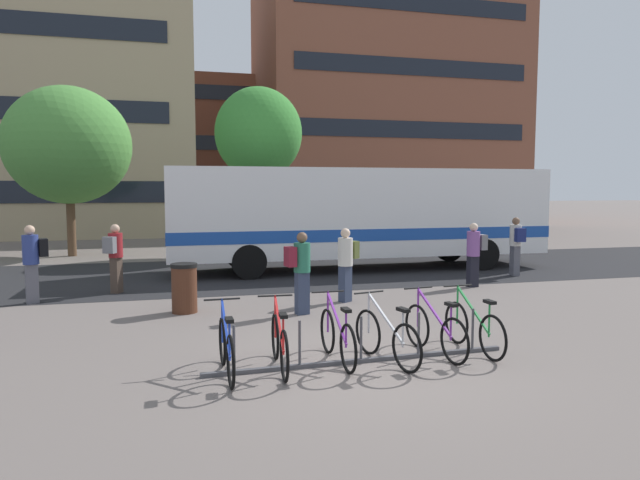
{
  "coord_description": "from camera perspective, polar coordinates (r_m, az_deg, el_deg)",
  "views": [
    {
      "loc": [
        -2.6,
        -7.73,
        2.57
      ],
      "look_at": [
        0.48,
        4.24,
        1.45
      ],
      "focal_mm": 31.7,
      "sensor_mm": 36.0,
      "label": 1
    }
  ],
  "objects": [
    {
      "name": "parked_bicycle_green_5",
      "position": [
        9.33,
        15.26,
        -8.56
      ],
      "size": [
        0.52,
        1.72,
        0.99
      ],
      "rotation": [
        0.0,
        0.0,
        1.63
      ],
      "color": "black",
      "rests_on": "ground"
    },
    {
      "name": "bus_lane_asphalt",
      "position": [
        17.49,
        -5.73,
        -3.29
      ],
      "size": [
        80.0,
        7.2,
        0.01
      ],
      "primitive_type": "cube",
      "color": "#232326",
      "rests_on": "ground"
    },
    {
      "name": "street_tree_0",
      "position": [
        23.66,
        -24.09,
        8.7
      ],
      "size": [
        4.64,
        4.64,
        6.43
      ],
      "color": "brown",
      "rests_on": "ground"
    },
    {
      "name": "parked_bicycle_blue_0",
      "position": [
        7.99,
        -9.44,
        -10.78
      ],
      "size": [
        0.52,
        1.72,
        0.99
      ],
      "rotation": [
        0.0,
        0.0,
        1.59
      ],
      "color": "black",
      "rests_on": "ground"
    },
    {
      "name": "city_bus",
      "position": [
        18.08,
        4.3,
        2.64
      ],
      "size": [
        12.04,
        2.63,
        3.2
      ],
      "rotation": [
        0.0,
        0.0,
        -0.0
      ],
      "color": "white",
      "rests_on": "ground"
    },
    {
      "name": "street_tree_1",
      "position": [
        22.32,
        -6.23,
        10.6
      ],
      "size": [
        3.36,
        3.36,
        6.49
      ],
      "color": "brown",
      "rests_on": "ground"
    },
    {
      "name": "parked_bicycle_silver_3",
      "position": [
        8.51,
        6.72,
        -9.76
      ],
      "size": [
        0.58,
        1.69,
        0.99
      ],
      "rotation": [
        0.0,
        0.0,
        1.8
      ],
      "color": "black",
      "rests_on": "ground"
    },
    {
      "name": "commuter_grey_pack_5",
      "position": [
        14.76,
        -19.99,
        -1.29
      ],
      "size": [
        0.51,
        0.6,
        1.71
      ],
      "rotation": [
        0.0,
        0.0,
        1.11
      ],
      "color": "#47382D",
      "rests_on": "ground"
    },
    {
      "name": "commuter_maroon_pack_4",
      "position": [
        11.54,
        -1.99,
        -2.75
      ],
      "size": [
        0.57,
        0.41,
        1.7
      ],
      "rotation": [
        0.0,
        0.0,
        0.21
      ],
      "color": "#2D3851",
      "rests_on": "ground"
    },
    {
      "name": "ground",
      "position": [
        8.55,
        4.08,
        -12.33
      ],
      "size": [
        200.0,
        200.0,
        0.0
      ],
      "primitive_type": "plane",
      "color": "#6B605B"
    },
    {
      "name": "commuter_grey_pack_3",
      "position": [
        15.36,
        15.32,
        -1.01
      ],
      "size": [
        0.54,
        0.37,
        1.69
      ],
      "rotation": [
        0.0,
        0.0,
        3.23
      ],
      "color": "black",
      "rests_on": "ground"
    },
    {
      "name": "building_right_wing",
      "position": [
        44.34,
        6.43,
        14.97
      ],
      "size": [
        18.44,
        11.57,
        20.29
      ],
      "color": "brown",
      "rests_on": "ground"
    },
    {
      "name": "parked_bicycle_red_1",
      "position": [
        8.16,
        -4.1,
        -10.38
      ],
      "size": [
        0.52,
        1.72,
        0.99
      ],
      "rotation": [
        0.0,
        0.0,
        1.52
      ],
      "color": "black",
      "rests_on": "ground"
    },
    {
      "name": "building_centre_block",
      "position": [
        50.9,
        -7.27,
        8.69
      ],
      "size": [
        16.6,
        11.9,
        11.46
      ],
      "color": "brown",
      "rests_on": "ground"
    },
    {
      "name": "bike_rack",
      "position": [
        8.56,
        4.16,
        -11.65
      ],
      "size": [
        4.69,
        0.27,
        0.7
      ],
      "rotation": [
        0.0,
        0.0,
        0.04
      ],
      "color": "#47474C",
      "rests_on": "ground"
    },
    {
      "name": "commuter_olive_pack_2",
      "position": [
        12.87,
        2.67,
        -1.98
      ],
      "size": [
        0.6,
        0.55,
        1.69
      ],
      "rotation": [
        0.0,
        0.0,
        3.74
      ],
      "color": "#2D3851",
      "rests_on": "ground"
    },
    {
      "name": "commuter_navy_pack_0",
      "position": [
        17.63,
        19.18,
        -0.21
      ],
      "size": [
        0.36,
        0.54,
        1.74
      ],
      "rotation": [
        0.0,
        0.0,
        1.5
      ],
      "color": "#565660",
      "rests_on": "ground"
    },
    {
      "name": "commuter_black_pack_1",
      "position": [
        14.2,
        -27.03,
        -1.67
      ],
      "size": [
        0.59,
        0.45,
        1.77
      ],
      "rotation": [
        0.0,
        0.0,
        3.45
      ],
      "color": "#565660",
      "rests_on": "ground"
    },
    {
      "name": "trash_bin",
      "position": [
        12.11,
        -13.54,
        -4.72
      ],
      "size": [
        0.55,
        0.55,
        1.03
      ],
      "color": "#4C2819",
      "rests_on": "ground"
    },
    {
      "name": "parked_bicycle_purple_4",
      "position": [
        8.99,
        11.53,
        -9.0
      ],
      "size": [
        0.52,
        1.71,
        0.99
      ],
      "rotation": [
        0.0,
        0.0,
        1.71
      ],
      "color": "black",
      "rests_on": "ground"
    },
    {
      "name": "parked_bicycle_purple_2",
      "position": [
        8.47,
        1.76,
        -9.79
      ],
      "size": [
        0.52,
        1.72,
        0.99
      ],
      "rotation": [
        0.0,
        0.0,
        1.59
      ],
      "color": "black",
      "rests_on": "ground"
    }
  ]
}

